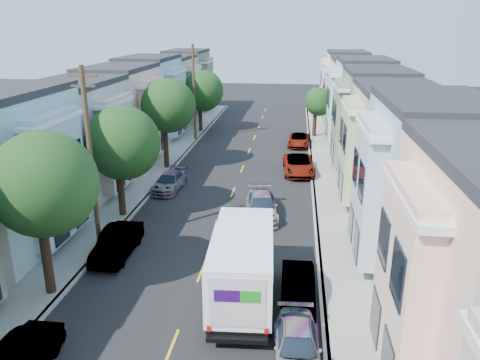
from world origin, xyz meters
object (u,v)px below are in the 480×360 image
(tree_b, at_px, (42,184))
(utility_pole_far, at_px, (194,93))
(tree_far_r, at_px, (318,102))
(parked_left_c, at_px, (117,243))
(tree_c, at_px, (121,143))
(tree_d, at_px, (167,106))
(fedex_truck, at_px, (243,264))
(parked_right_c, at_px, (299,165))
(parked_right_d, at_px, (299,140))
(parked_right_b, at_px, (298,289))
(tree_e, at_px, (202,91))
(lead_sedan, at_px, (261,206))
(parked_right_a, at_px, (297,347))
(parked_left_d, at_px, (169,182))
(utility_pole_near, at_px, (91,160))

(tree_b, height_order, utility_pole_far, utility_pole_far)
(tree_far_r, height_order, parked_left_c, tree_far_r)
(tree_c, distance_m, tree_d, 10.89)
(fedex_truck, bearing_deg, tree_far_r, 79.15)
(parked_right_c, bearing_deg, parked_right_d, 85.82)
(parked_left_c, bearing_deg, parked_right_b, -19.67)
(tree_c, height_order, tree_e, tree_c)
(lead_sedan, height_order, parked_right_c, parked_right_c)
(lead_sedan, bearing_deg, tree_d, 124.90)
(tree_e, distance_m, parked_right_c, 19.13)
(parked_right_a, relative_size, parked_right_c, 0.77)
(parked_right_d, bearing_deg, tree_b, -107.96)
(utility_pole_far, height_order, parked_right_b, utility_pole_far)
(tree_e, bearing_deg, tree_far_r, -5.63)
(tree_d, relative_size, utility_pole_far, 0.79)
(parked_left_d, bearing_deg, tree_b, -91.93)
(tree_e, relative_size, parked_left_d, 1.65)
(tree_c, bearing_deg, parked_right_d, 61.07)
(tree_d, xyz_separation_m, fedex_truck, (8.70, -19.74, -3.66))
(utility_pole_far, xyz_separation_m, parked_left_c, (1.40, -26.84, -4.40))
(utility_pole_far, xyz_separation_m, parked_right_a, (11.20, -34.19, -4.53))
(tree_far_r, distance_m, fedex_truck, 33.76)
(parked_left_c, bearing_deg, tree_far_r, 67.83)
(tree_d, bearing_deg, parked_right_a, -64.60)
(tree_d, height_order, lead_sedan, tree_d)
(fedex_truck, xyz_separation_m, lead_sedan, (0.10, 9.90, -1.15))
(fedex_truck, bearing_deg, tree_b, -179.27)
(utility_pole_far, bearing_deg, parked_right_b, -69.66)
(tree_b, distance_m, tree_c, 9.48)
(tree_far_r, height_order, parked_left_d, tree_far_r)
(fedex_truck, xyz_separation_m, parked_left_c, (-7.30, 3.51, -1.12))
(parked_right_d, bearing_deg, tree_e, 156.31)
(tree_d, bearing_deg, tree_c, -90.00)
(parked_right_a, height_order, parked_right_b, parked_right_b)
(tree_b, height_order, lead_sedan, tree_b)
(tree_d, relative_size, parked_left_d, 1.82)
(utility_pole_near, relative_size, parked_right_c, 1.86)
(tree_d, distance_m, parked_right_a, 26.57)
(parked_right_b, xyz_separation_m, parked_right_d, (0.00, 29.01, -0.07))
(tree_c, distance_m, utility_pole_near, 4.53)
(tree_far_r, bearing_deg, fedex_truck, -97.67)
(parked_right_c, bearing_deg, lead_sedan, -107.96)
(parked_left_d, bearing_deg, utility_pole_near, -94.57)
(parked_left_c, height_order, parked_right_d, parked_left_c)
(fedex_truck, bearing_deg, parked_right_a, -60.11)
(tree_e, xyz_separation_m, parked_right_d, (11.20, -5.55, -4.15))
(tree_e, relative_size, parked_right_d, 1.57)
(utility_pole_near, bearing_deg, tree_b, -90.03)
(utility_pole_far, relative_size, lead_sedan, 2.05)
(parked_left_d, relative_size, parked_right_a, 1.04)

